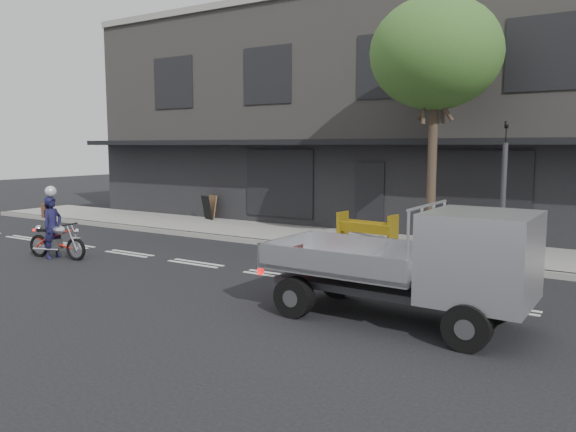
# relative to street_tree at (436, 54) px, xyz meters

# --- Properties ---
(ground) EXTENTS (80.00, 80.00, 0.00)m
(ground) POSITION_rel_street_tree_xyz_m (-2.20, -4.20, -5.28)
(ground) COLOR black
(ground) RESTS_ON ground
(sidewalk) EXTENTS (32.00, 3.20, 0.15)m
(sidewalk) POSITION_rel_street_tree_xyz_m (-2.20, 0.50, -5.20)
(sidewalk) COLOR gray
(sidewalk) RESTS_ON ground
(kerb) EXTENTS (32.00, 0.20, 0.15)m
(kerb) POSITION_rel_street_tree_xyz_m (-2.20, -1.10, -5.20)
(kerb) COLOR gray
(kerb) RESTS_ON ground
(building_main) EXTENTS (26.00, 10.00, 8.00)m
(building_main) POSITION_rel_street_tree_xyz_m (-2.20, 7.10, -1.28)
(building_main) COLOR slate
(building_main) RESTS_ON ground
(street_tree) EXTENTS (3.40, 3.40, 6.74)m
(street_tree) POSITION_rel_street_tree_xyz_m (0.00, 0.00, 0.00)
(street_tree) COLOR #382B21
(street_tree) RESTS_ON ground
(traffic_light_pole) EXTENTS (0.12, 0.12, 3.50)m
(traffic_light_pole) POSITION_rel_street_tree_xyz_m (2.00, -0.85, -3.63)
(traffic_light_pole) COLOR #2D2D30
(traffic_light_pole) RESTS_ON ground
(motorcycle) EXTENTS (1.85, 0.55, 0.96)m
(motorcycle) POSITION_rel_street_tree_xyz_m (-8.08, -5.65, -4.79)
(motorcycle) COLOR black
(motorcycle) RESTS_ON ground
(rider) EXTENTS (0.48, 0.65, 1.62)m
(rider) POSITION_rel_street_tree_xyz_m (-8.23, -5.65, -4.47)
(rider) COLOR #151336
(rider) RESTS_ON ground
(flatbed_ute) EXTENTS (4.40, 1.88, 2.02)m
(flatbed_ute) POSITION_rel_street_tree_xyz_m (2.32, -5.90, -4.12)
(flatbed_ute) COLOR black
(flatbed_ute) RESTS_ON ground
(construction_barrier) EXTENTS (1.72, 0.84, 0.93)m
(construction_barrier) POSITION_rel_street_tree_xyz_m (-1.76, -0.41, -4.66)
(construction_barrier) COLOR yellow
(construction_barrier) RESTS_ON sidewalk
(sandwich_board) EXTENTS (0.67, 0.57, 0.91)m
(sandwich_board) POSITION_rel_street_tree_xyz_m (-9.14, 1.55, -4.67)
(sandwich_board) COLOR black
(sandwich_board) RESTS_ON sidewalk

